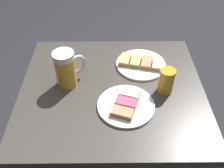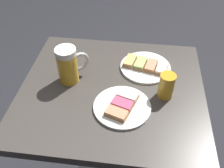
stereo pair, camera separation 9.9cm
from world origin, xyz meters
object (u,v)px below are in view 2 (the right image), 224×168
plate_near (122,106)px  beer_mug (69,65)px  beer_glass_small (166,86)px  plate_far (145,66)px

plate_near → beer_mug: beer_mug is taller
plate_near → beer_glass_small: size_ratio=2.07×
beer_mug → plate_far: bearing=110.4°
plate_near → beer_glass_small: beer_glass_small is taller
plate_near → plate_far: (-0.24, 0.08, 0.00)m
plate_near → beer_glass_small: (-0.08, 0.16, 0.04)m
plate_near → beer_glass_small: bearing=118.0°
beer_mug → plate_near: bearing=60.5°
beer_mug → beer_glass_small: (0.04, 0.38, -0.03)m
plate_near → plate_far: 0.25m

